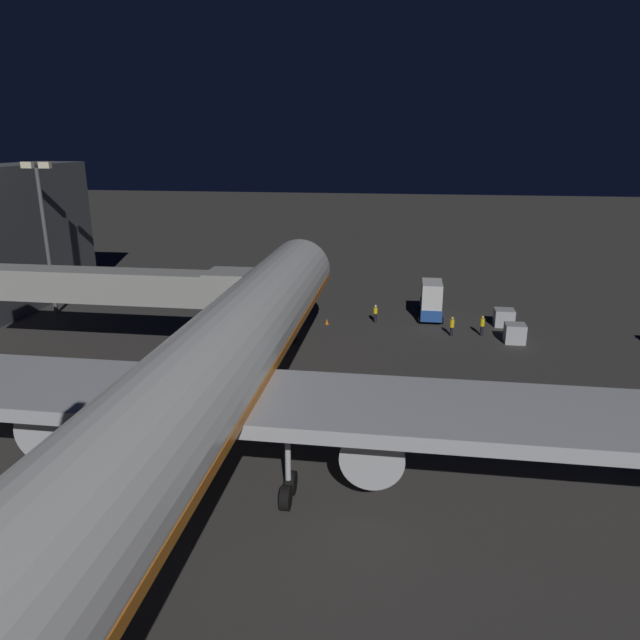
# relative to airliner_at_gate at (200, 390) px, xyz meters

# --- Properties ---
(ground_plane) EXTENTS (320.00, 320.00, 0.00)m
(ground_plane) POSITION_rel_airliner_at_gate_xyz_m (0.00, -12.30, -5.60)
(ground_plane) COLOR #383533
(airliner_at_gate) EXTENTS (48.20, 59.56, 19.33)m
(airliner_at_gate) POSITION_rel_airliner_at_gate_xyz_m (0.00, 0.00, 0.00)
(airliner_at_gate) COLOR silver
(airliner_at_gate) RESTS_ON ground_plane
(jet_bridge) EXTENTS (23.42, 3.40, 7.24)m
(jet_bridge) POSITION_rel_airliner_at_gate_xyz_m (12.49, -18.29, 0.11)
(jet_bridge) COLOR #9E9E99
(jet_bridge) RESTS_ON ground_plane
(apron_floodlight_mast) EXTENTS (2.90, 0.50, 14.91)m
(apron_floodlight_mast) POSITION_rel_airliner_at_gate_xyz_m (25.50, -28.28, 3.24)
(apron_floodlight_mast) COLOR #59595E
(apron_floodlight_mast) RESTS_ON ground_plane
(catering_truck) EXTENTS (2.36, 5.17, 3.82)m
(catering_truck) POSITION_rel_airliner_at_gate_xyz_m (-12.04, -32.05, -3.69)
(catering_truck) COLOR #234C9E
(catering_truck) RESTS_ON ground_plane
(baggage_container_near_belt) EXTENTS (1.80, 1.69, 1.61)m
(baggage_container_near_belt) POSITION_rel_airliner_at_gate_xyz_m (-18.85, -30.65, -4.79)
(baggage_container_near_belt) COLOR #B7BABF
(baggage_container_near_belt) RESTS_ON ground_plane
(baggage_container_mid_row) EXTENTS (1.72, 1.60, 1.67)m
(baggage_container_mid_row) POSITION_rel_airliner_at_gate_xyz_m (-19.04, -25.81, -4.76)
(baggage_container_mid_row) COLOR #B7BABF
(baggage_container_mid_row) RESTS_ON ground_plane
(ground_crew_by_belt_loader) EXTENTS (0.40, 0.40, 1.86)m
(ground_crew_by_belt_loader) POSITION_rel_airliner_at_gate_xyz_m (-16.45, -27.33, -4.57)
(ground_crew_by_belt_loader) COLOR black
(ground_crew_by_belt_loader) RESTS_ON ground_plane
(ground_crew_marshaller_fwd) EXTENTS (0.40, 0.40, 1.81)m
(ground_crew_marshaller_fwd) POSITION_rel_airliner_at_gate_xyz_m (-13.75, -26.81, -4.61)
(ground_crew_marshaller_fwd) COLOR black
(ground_crew_marshaller_fwd) RESTS_ON ground_plane
(ground_crew_by_tug) EXTENTS (0.40, 0.40, 1.78)m
(ground_crew_by_tug) POSITION_rel_airliner_at_gate_xyz_m (-6.75, -29.86, -4.62)
(ground_crew_by_tug) COLOR black
(ground_crew_by_tug) RESTS_ON ground_plane
(traffic_cone_nose_port) EXTENTS (0.36, 0.36, 0.55)m
(traffic_cone_nose_port) POSITION_rel_airliner_at_gate_xyz_m (-2.20, -28.69, -5.32)
(traffic_cone_nose_port) COLOR orange
(traffic_cone_nose_port) RESTS_ON ground_plane
(traffic_cone_nose_starboard) EXTENTS (0.36, 0.36, 0.55)m
(traffic_cone_nose_starboard) POSITION_rel_airliner_at_gate_xyz_m (2.20, -28.69, -5.32)
(traffic_cone_nose_starboard) COLOR orange
(traffic_cone_nose_starboard) RESTS_ON ground_plane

